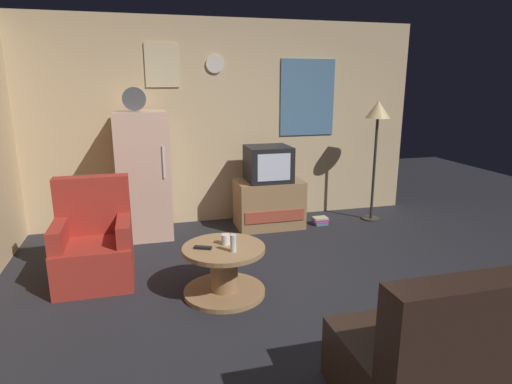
{
  "coord_description": "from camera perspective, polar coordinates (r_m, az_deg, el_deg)",
  "views": [
    {
      "loc": [
        -1.09,
        -3.16,
        1.83
      ],
      "look_at": [
        0.0,
        0.9,
        0.75
      ],
      "focal_mm": 30.33,
      "sensor_mm": 36.0,
      "label": 1
    }
  ],
  "objects": [
    {
      "name": "wall_with_art",
      "position": [
        5.74,
        -3.97,
        9.1
      ],
      "size": [
        5.2,
        0.12,
        2.6
      ],
      "color": "#D1B284",
      "rests_on": "ground_plane"
    },
    {
      "name": "standing_lamp",
      "position": [
        5.87,
        15.74,
        9.25
      ],
      "size": [
        0.32,
        0.32,
        1.59
      ],
      "color": "#332D28",
      "rests_on": "ground_plane"
    },
    {
      "name": "fridge",
      "position": [
        5.29,
        -14.59,
        2.2
      ],
      "size": [
        0.6,
        0.62,
        1.77
      ],
      "color": "beige",
      "rests_on": "ground_plane"
    },
    {
      "name": "mug_ceramic_white",
      "position": [
        3.81,
        -4.04,
        -6.25
      ],
      "size": [
        0.08,
        0.08,
        0.09
      ],
      "primitive_type": "cylinder",
      "color": "silver",
      "rests_on": "coffee_table"
    },
    {
      "name": "couch",
      "position": [
        2.99,
        28.66,
        -18.03
      ],
      "size": [
        1.7,
        0.8,
        0.92
      ],
      "color": "black",
      "rests_on": "ground_plane"
    },
    {
      "name": "wine_glass",
      "position": [
        3.63,
        -3.01,
        -6.76
      ],
      "size": [
        0.05,
        0.05,
        0.15
      ],
      "primitive_type": "cylinder",
      "color": "silver",
      "rests_on": "coffee_table"
    },
    {
      "name": "tv_stand",
      "position": [
        5.56,
        1.72,
        -1.56
      ],
      "size": [
        0.84,
        0.53,
        0.61
      ],
      "color": "#9E754C",
      "rests_on": "ground_plane"
    },
    {
      "name": "remote_control",
      "position": [
        3.74,
        -7.02,
        -7.3
      ],
      "size": [
        0.15,
        0.1,
        0.02
      ],
      "primitive_type": "cube",
      "rotation": [
        0.0,
        0.0,
        -0.44
      ],
      "color": "black",
      "rests_on": "coffee_table"
    },
    {
      "name": "ground_plane",
      "position": [
        3.81,
        3.6,
        -14.31
      ],
      "size": [
        12.0,
        12.0,
        0.0
      ],
      "primitive_type": "plane",
      "color": "#232328"
    },
    {
      "name": "crt_tv",
      "position": [
        5.43,
        1.61,
        3.75
      ],
      "size": [
        0.54,
        0.51,
        0.44
      ],
      "color": "black",
      "rests_on": "tv_stand"
    },
    {
      "name": "coffee_table",
      "position": [
        3.86,
        -4.22,
        -10.27
      ],
      "size": [
        0.72,
        0.72,
        0.44
      ],
      "color": "#9E754C",
      "rests_on": "ground_plane"
    },
    {
      "name": "armchair",
      "position": [
        4.34,
        -20.54,
        -6.66
      ],
      "size": [
        0.68,
        0.68,
        0.96
      ],
      "color": "#A52D23",
      "rests_on": "ground_plane"
    },
    {
      "name": "book_stack",
      "position": [
        5.77,
        8.45,
        -3.77
      ],
      "size": [
        0.21,
        0.17,
        0.1
      ],
      "color": "teal",
      "rests_on": "ground_plane"
    }
  ]
}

